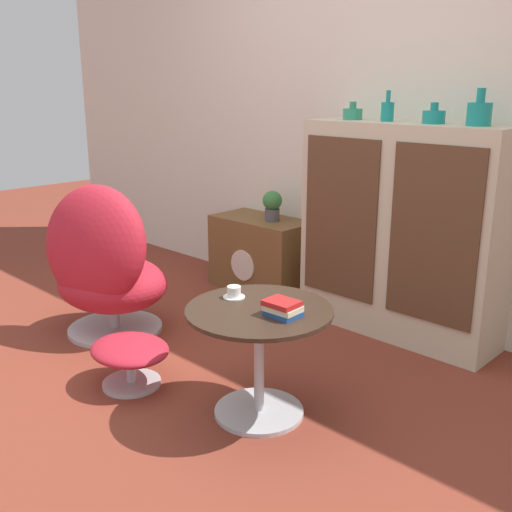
{
  "coord_description": "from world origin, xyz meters",
  "views": [
    {
      "loc": [
        2.11,
        -1.44,
        1.42
      ],
      "look_at": [
        0.04,
        0.71,
        0.55
      ],
      "focal_mm": 42.0,
      "sensor_mm": 36.0,
      "label": 1
    }
  ],
  "objects_px": {
    "ottoman": "(130,354)",
    "book_stack": "(283,308)",
    "egg_chair": "(104,266)",
    "vase_inner_left": "(388,111)",
    "vase_inner_right": "(434,116)",
    "tv_console": "(261,254)",
    "vase_leftmost": "(353,113)",
    "vase_rightmost": "(479,113)",
    "teacup": "(234,293)",
    "coffee_table": "(259,344)",
    "sideboard": "(401,232)",
    "potted_plant": "(272,204)"
  },
  "relations": [
    {
      "from": "coffee_table",
      "to": "ottoman",
      "type": "bearing_deg",
      "value": -158.81
    },
    {
      "from": "vase_inner_left",
      "to": "book_stack",
      "type": "distance_m",
      "value": 1.46
    },
    {
      "from": "ottoman",
      "to": "egg_chair",
      "type": "bearing_deg",
      "value": 156.71
    },
    {
      "from": "sideboard",
      "to": "vase_rightmost",
      "type": "relative_size",
      "value": 6.66
    },
    {
      "from": "egg_chair",
      "to": "book_stack",
      "type": "relative_size",
      "value": 6.22
    },
    {
      "from": "vase_leftmost",
      "to": "vase_inner_right",
      "type": "relative_size",
      "value": 0.96
    },
    {
      "from": "egg_chair",
      "to": "vase_leftmost",
      "type": "relative_size",
      "value": 8.04
    },
    {
      "from": "ottoman",
      "to": "teacup",
      "type": "distance_m",
      "value": 0.63
    },
    {
      "from": "coffee_table",
      "to": "book_stack",
      "type": "xyz_separation_m",
      "value": [
        0.13,
        0.01,
        0.2
      ]
    },
    {
      "from": "sideboard",
      "to": "vase_rightmost",
      "type": "bearing_deg",
      "value": 0.58
    },
    {
      "from": "vase_rightmost",
      "to": "vase_inner_left",
      "type": "bearing_deg",
      "value": 180.0
    },
    {
      "from": "vase_leftmost",
      "to": "teacup",
      "type": "xyz_separation_m",
      "value": [
        0.26,
        -1.21,
        -0.72
      ]
    },
    {
      "from": "egg_chair",
      "to": "ottoman",
      "type": "distance_m",
      "value": 0.71
    },
    {
      "from": "sideboard",
      "to": "vase_leftmost",
      "type": "distance_m",
      "value": 0.74
    },
    {
      "from": "ottoman",
      "to": "coffee_table",
      "type": "bearing_deg",
      "value": 21.19
    },
    {
      "from": "egg_chair",
      "to": "vase_inner_left",
      "type": "relative_size",
      "value": 5.47
    },
    {
      "from": "vase_inner_right",
      "to": "tv_console",
      "type": "bearing_deg",
      "value": -179.9
    },
    {
      "from": "sideboard",
      "to": "coffee_table",
      "type": "relative_size",
      "value": 1.92
    },
    {
      "from": "sideboard",
      "to": "teacup",
      "type": "distance_m",
      "value": 1.21
    },
    {
      "from": "tv_console",
      "to": "ottoman",
      "type": "relative_size",
      "value": 1.71
    },
    {
      "from": "egg_chair",
      "to": "potted_plant",
      "type": "height_order",
      "value": "egg_chair"
    },
    {
      "from": "sideboard",
      "to": "vase_rightmost",
      "type": "xyz_separation_m",
      "value": [
        0.38,
        0.0,
        0.67
      ]
    },
    {
      "from": "sideboard",
      "to": "vase_inner_left",
      "type": "height_order",
      "value": "vase_inner_left"
    },
    {
      "from": "coffee_table",
      "to": "vase_inner_right",
      "type": "bearing_deg",
      "value": 86.13
    },
    {
      "from": "coffee_table",
      "to": "vase_inner_left",
      "type": "distance_m",
      "value": 1.55
    },
    {
      "from": "vase_inner_right",
      "to": "vase_leftmost",
      "type": "bearing_deg",
      "value": 180.0
    },
    {
      "from": "potted_plant",
      "to": "book_stack",
      "type": "bearing_deg",
      "value": -46.04
    },
    {
      "from": "book_stack",
      "to": "sideboard",
      "type": "bearing_deg",
      "value": 98.64
    },
    {
      "from": "vase_rightmost",
      "to": "potted_plant",
      "type": "bearing_deg",
      "value": -179.93
    },
    {
      "from": "egg_chair",
      "to": "tv_console",
      "type": "bearing_deg",
      "value": 85.62
    },
    {
      "from": "vase_inner_left",
      "to": "potted_plant",
      "type": "height_order",
      "value": "vase_inner_left"
    },
    {
      "from": "sideboard",
      "to": "potted_plant",
      "type": "bearing_deg",
      "value": 179.87
    },
    {
      "from": "ottoman",
      "to": "potted_plant",
      "type": "xyz_separation_m",
      "value": [
        -0.42,
        1.47,
        0.46
      ]
    },
    {
      "from": "vase_leftmost",
      "to": "vase_rightmost",
      "type": "distance_m",
      "value": 0.75
    },
    {
      "from": "teacup",
      "to": "book_stack",
      "type": "distance_m",
      "value": 0.3
    },
    {
      "from": "sideboard",
      "to": "potted_plant",
      "type": "xyz_separation_m",
      "value": [
        -0.99,
        0.0,
        0.02
      ]
    },
    {
      "from": "vase_leftmost",
      "to": "vase_rightmost",
      "type": "height_order",
      "value": "vase_rightmost"
    },
    {
      "from": "tv_console",
      "to": "vase_inner_right",
      "type": "distance_m",
      "value": 1.58
    },
    {
      "from": "tv_console",
      "to": "potted_plant",
      "type": "xyz_separation_m",
      "value": [
        0.1,
        0.0,
        0.37
      ]
    },
    {
      "from": "ottoman",
      "to": "vase_rightmost",
      "type": "distance_m",
      "value": 2.07
    },
    {
      "from": "book_stack",
      "to": "vase_rightmost",
      "type": "bearing_deg",
      "value": 80.74
    },
    {
      "from": "vase_inner_right",
      "to": "teacup",
      "type": "relative_size",
      "value": 1.2
    },
    {
      "from": "book_stack",
      "to": "vase_leftmost",
      "type": "bearing_deg",
      "value": 114.4
    },
    {
      "from": "vase_inner_right",
      "to": "book_stack",
      "type": "xyz_separation_m",
      "value": [
        0.04,
        -1.22,
        -0.72
      ]
    },
    {
      "from": "tv_console",
      "to": "teacup",
      "type": "distance_m",
      "value": 1.57
    },
    {
      "from": "ottoman",
      "to": "book_stack",
      "type": "distance_m",
      "value": 0.87
    },
    {
      "from": "ottoman",
      "to": "potted_plant",
      "type": "distance_m",
      "value": 1.59
    },
    {
      "from": "vase_inner_left",
      "to": "vase_rightmost",
      "type": "height_order",
      "value": "vase_rightmost"
    },
    {
      "from": "tv_console",
      "to": "book_stack",
      "type": "bearing_deg",
      "value": -43.7
    },
    {
      "from": "coffee_table",
      "to": "potted_plant",
      "type": "relative_size",
      "value": 3.06
    }
  ]
}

